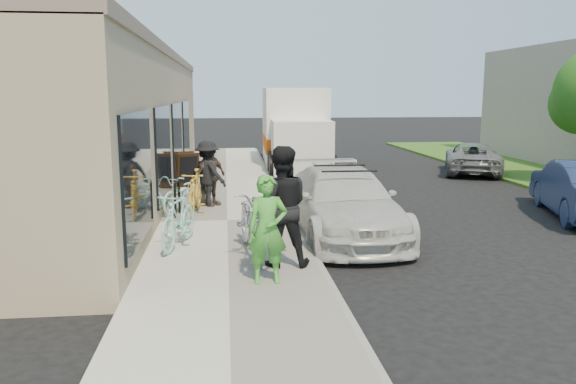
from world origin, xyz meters
name	(u,v)px	position (x,y,z in m)	size (l,w,h in m)	color
ground	(340,263)	(0.00, 0.00, 0.00)	(120.00, 120.00, 0.00)	black
sidewalk	(227,223)	(-2.00, 3.00, 0.07)	(3.00, 34.00, 0.15)	beige
curb	(295,222)	(-0.45, 3.00, 0.07)	(0.12, 34.00, 0.13)	gray
storefront	(118,122)	(-5.24, 7.99, 2.12)	(3.60, 20.00, 4.22)	tan
bike_rack	(177,195)	(-3.16, 3.63, 0.65)	(0.11, 0.59, 0.83)	black
sandwich_board	(187,170)	(-3.20, 7.55, 0.70)	(0.84, 0.84, 1.08)	black
sedan_white	(343,202)	(0.45, 1.94, 0.71)	(2.12, 4.96, 1.47)	silver
sedan_silver	(335,192)	(0.61, 3.63, 0.63)	(1.49, 3.69, 1.26)	#9B9BA0
moving_truck	(295,132)	(0.83, 13.30, 1.42)	(2.65, 6.58, 3.20)	white
far_car_gray	(473,158)	(7.28, 10.66, 0.58)	(1.93, 4.19, 1.16)	slate
tandem_bike	(253,221)	(-1.55, 0.21, 0.76)	(0.80, 2.31, 1.21)	silver
woman_rider	(268,229)	(-1.40, -1.34, 0.98)	(0.60, 0.40, 1.65)	green
man_standing	(281,206)	(-1.12, -0.49, 1.15)	(0.98, 0.76, 2.01)	black
cruiser_bike_a	(179,218)	(-2.91, 0.89, 0.69)	(0.51, 1.79, 1.08)	#96DFD3
cruiser_bike_b	(184,193)	(-3.03, 4.09, 0.61)	(0.61, 1.75, 0.92)	#96DFD3
cruiser_bike_c	(195,192)	(-2.75, 3.77, 0.68)	(0.50, 1.76, 1.06)	gold
bystander_a	(208,174)	(-2.48, 4.74, 0.98)	(1.07, 0.62, 1.66)	black
bystander_b	(211,175)	(-2.40, 4.77, 0.93)	(0.91, 0.38, 1.56)	brown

